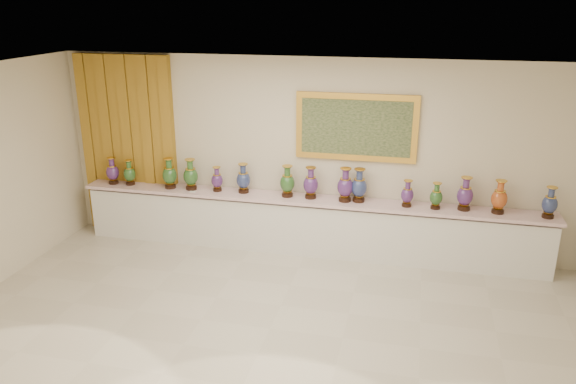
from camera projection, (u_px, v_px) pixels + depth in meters
name	position (u px, v px, depth m)	size (l,w,h in m)	color
ground	(270.00, 329.00, 6.81)	(8.00, 8.00, 0.00)	beige
room	(162.00, 143.00, 9.06)	(8.00, 8.00, 8.00)	beige
counter	(307.00, 226.00, 8.76)	(7.28, 0.48, 0.90)	white
vase_0	(113.00, 172.00, 9.20)	(0.22, 0.22, 0.44)	black
vase_1	(130.00, 174.00, 9.15)	(0.22, 0.22, 0.42)	black
vase_2	(170.00, 175.00, 8.98)	(0.23, 0.23, 0.50)	black
vase_3	(191.00, 176.00, 8.91)	(0.27, 0.27, 0.50)	black
vase_4	(217.00, 180.00, 8.86)	(0.23, 0.23, 0.40)	black
vase_5	(243.00, 180.00, 8.77)	(0.23, 0.23, 0.47)	black
vase_6	(287.00, 183.00, 8.59)	(0.27, 0.27, 0.49)	black
vase_7	(311.00, 184.00, 8.52)	(0.26, 0.26, 0.49)	black
vase_8	(345.00, 186.00, 8.39)	(0.30, 0.30, 0.52)	black
vase_9	(359.00, 187.00, 8.37)	(0.28, 0.28, 0.51)	black
vase_10	(407.00, 195.00, 8.19)	(0.23, 0.23, 0.40)	black
vase_11	(436.00, 197.00, 8.11)	(0.19, 0.19, 0.39)	black
vase_12	(465.00, 195.00, 8.05)	(0.30, 0.30, 0.49)	black
vase_13	(499.00, 198.00, 7.92)	(0.27, 0.27, 0.49)	black
vase_14	(550.00, 204.00, 7.76)	(0.27, 0.27, 0.45)	black
label_card	(193.00, 192.00, 8.87)	(0.10, 0.06, 0.00)	white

